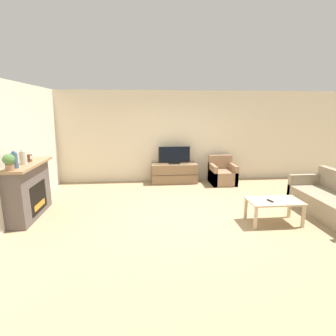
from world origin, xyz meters
TOP-DOWN VIEW (x-y plane):
  - ground_plane at (0.00, 0.00)m, footprint 24.00×24.00m
  - wall_back at (0.00, 2.70)m, footprint 12.00×0.06m
  - wall_left at (-3.55, 0.00)m, footprint 0.06×12.00m
  - fireplace at (-3.33, 0.11)m, footprint 0.48×1.50m
  - mantel_vase_left at (-3.32, -0.34)m, footprint 0.12×0.12m
  - mantel_vase_centre_left at (-3.32, -0.00)m, footprint 0.14×0.14m
  - mantel_clock at (-3.32, 0.26)m, footprint 0.08×0.11m
  - potted_plant at (-3.32, -0.53)m, footprint 0.20×0.20m
  - tv_stand at (-0.12, 2.37)m, footprint 1.35×0.51m
  - tv at (-0.12, 2.37)m, footprint 0.93×0.18m
  - armchair at (1.29, 2.16)m, footprint 0.70×0.76m
  - coffee_table at (1.47, -0.65)m, footprint 1.00×0.56m
  - remote at (1.35, -0.70)m, footprint 0.08×0.16m
  - couch at (2.88, -0.46)m, footprint 0.88×1.96m

SIDE VIEW (x-z plane):
  - ground_plane at x=0.00m, z-range 0.00..0.00m
  - armchair at x=1.29m, z-range -0.13..0.68m
  - couch at x=2.88m, z-range -0.14..0.72m
  - tv_stand at x=-0.12m, z-range 0.00..0.58m
  - coffee_table at x=1.47m, z-range 0.17..0.63m
  - remote at x=1.35m, z-range 0.46..0.48m
  - fireplace at x=-3.33m, z-range 0.01..1.13m
  - tv at x=-0.12m, z-range 0.56..1.07m
  - mantel_clock at x=-3.32m, z-range 1.12..1.27m
  - mantel_vase_centre_left at x=-3.32m, z-range 1.11..1.41m
  - mantel_vase_left at x=-3.32m, z-range 1.11..1.43m
  - potted_plant at x=-3.32m, z-range 1.13..1.43m
  - wall_back at x=0.00m, z-range 0.00..2.70m
  - wall_left at x=-3.55m, z-range 0.00..2.70m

